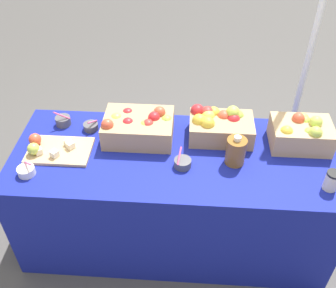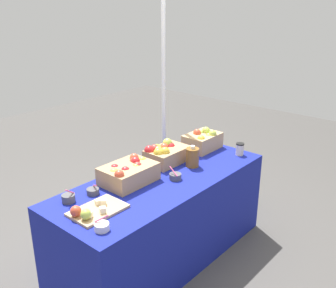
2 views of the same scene
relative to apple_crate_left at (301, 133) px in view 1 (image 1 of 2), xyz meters
The scene contains 13 objects.
ground_plane 1.11m from the apple_crate_left, 169.42° to the right, with size 10.00×10.00×0.00m, color #474442.
table 0.87m from the apple_crate_left, 169.42° to the right, with size 1.90×0.76×0.74m, color navy.
apple_crate_left is the anchor object (origin of this frame).
apple_crate_middle 0.48m from the apple_crate_left, behind, with size 0.38×0.24×0.19m.
apple_crate_right 0.95m from the apple_crate_left, behind, with size 0.41×0.30×0.18m.
cutting_board_front 1.45m from the apple_crate_left, behind, with size 0.37×0.24×0.09m.
sample_bowl_near 1.57m from the apple_crate_left, 166.92° to the right, with size 0.10×0.10×0.09m.
sample_bowl_mid 1.45m from the apple_crate_left, behind, with size 0.10×0.09×0.12m.
sample_bowl_far 0.72m from the apple_crate_left, 160.98° to the right, with size 0.10×0.10×0.10m.
sample_bowl_extra 1.27m from the apple_crate_left, behind, with size 0.09×0.09×0.09m.
cider_jug 0.43m from the apple_crate_left, 155.21° to the right, with size 0.11×0.11×0.18m.
coffee_cup 0.36m from the apple_crate_left, 74.80° to the right, with size 0.07×0.07×0.11m.
tent_pole 0.68m from the apple_crate_left, 78.45° to the left, with size 0.04×0.04×2.27m, color white.
Camera 1 is at (0.08, -1.67, 2.25)m, focal length 41.60 mm.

